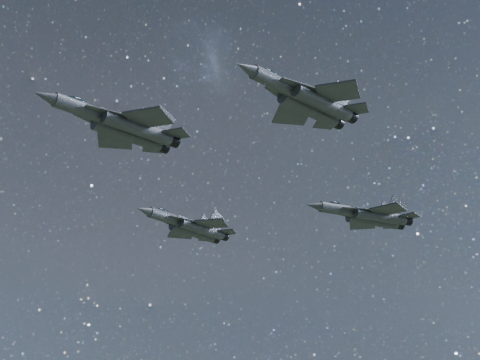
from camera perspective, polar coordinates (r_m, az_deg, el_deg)
jet_lead at (r=78.50m, az=-10.06°, el=4.63°), size 18.92×13.17×4.76m
jet_left at (r=106.98m, az=-4.25°, el=-3.97°), size 18.73×12.79×4.70m
jet_right at (r=71.54m, az=5.73°, el=6.85°), size 17.26×11.98×4.34m
jet_slot at (r=93.57m, az=10.88°, el=-2.99°), size 16.71×11.54×4.19m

